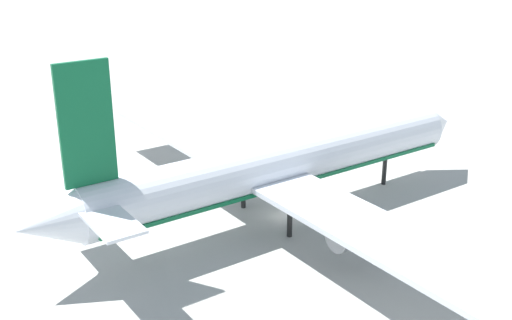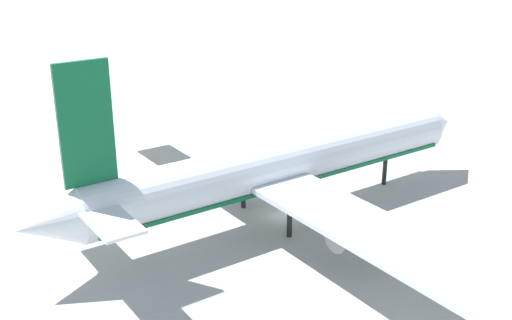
# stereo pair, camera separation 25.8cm
# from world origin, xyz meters

# --- Properties ---
(ground_plane) EXTENTS (600.00, 600.00, 0.00)m
(ground_plane) POSITION_xyz_m (0.00, 0.00, 0.00)
(ground_plane) COLOR #9E9E99
(airliner) EXTENTS (69.43, 78.67, 24.96)m
(airliner) POSITION_xyz_m (-1.21, 0.19, 7.65)
(airliner) COLOR silver
(airliner) RESTS_ON ground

